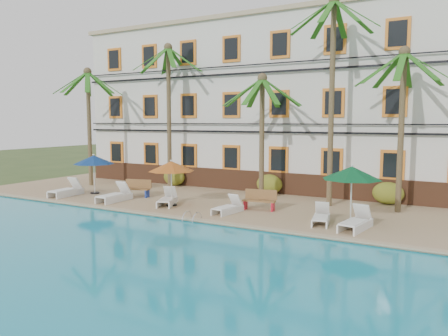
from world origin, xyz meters
The scene contains 25 objects.
ground centered at (0.00, 0.00, 0.00)m, with size 100.00×100.00×0.00m, color #384C23.
pool_deck centered at (0.00, 5.00, 0.12)m, with size 30.00×12.00×0.25m, color tan.
swimming_pool centered at (0.00, -7.00, 0.10)m, with size 26.00×12.00×0.20m, color #1792B2.
pool_coping centered at (0.00, -0.90, 0.28)m, with size 30.00×0.35×0.06m, color tan.
hotel_building centered at (0.00, 9.98, 5.37)m, with size 25.40×6.44×10.22m.
palm_a centered at (-10.15, 4.18, 5.00)m, with size 4.15×4.15×7.37m.
palm_b centered at (-5.03, 5.63, 5.74)m, with size 4.15×4.15×8.64m.
palm_c centered at (1.47, 4.73, 4.47)m, with size 4.15×4.15×6.47m.
palm_d centered at (4.99, 4.84, 6.42)m, with size 4.15×4.15×9.86m.
palm_e centered at (8.09, 4.95, 4.96)m, with size 4.15×4.15×7.30m.
shrub_left centered at (-5.40, 6.60, 0.80)m, with size 1.50×0.90×1.10m, color #2B5B1A.
shrub_mid centered at (1.12, 6.60, 0.80)m, with size 1.50×0.90×1.10m, color #2B5B1A.
shrub_right centered at (7.41, 6.60, 0.80)m, with size 1.50×0.90×1.10m, color #2B5B1A.
umbrella_blue centered at (-7.49, 1.90, 2.15)m, with size 2.23×2.23×2.23m.
umbrella_red centered at (-1.65, 1.18, 2.14)m, with size 2.22×2.22×2.23m.
umbrella_green centered at (6.74, 1.72, 2.25)m, with size 2.35×2.35×2.35m.
lounger_a centered at (-8.28, 0.61, 0.56)m, with size 0.88×2.08×0.96m.
lounger_b centered at (-4.83, 0.68, 0.56)m, with size 0.75×2.04×0.96m.
lounger_c centered at (-1.91, 1.19, 0.53)m, with size 1.32×1.95×0.87m.
lounger_d centered at (1.57, 0.98, 0.51)m, with size 0.82×1.75×0.80m.
lounger_e centered at (5.74, 1.06, 0.51)m, with size 0.95×1.80×0.81m.
lounger_f centered at (7.17, 0.75, 0.54)m, with size 0.96×2.00×0.91m.
bench_left centered at (-4.78, 2.29, 0.72)m, with size 1.57×0.81×0.93m.
bench_right centered at (2.47, 2.33, 0.72)m, with size 1.56×0.71×0.93m.
pool_ladder centered at (0.96, -1.00, 0.25)m, with size 0.54×0.74×0.74m.
Camera 1 is at (10.70, -15.69, 4.31)m, focal length 35.00 mm.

